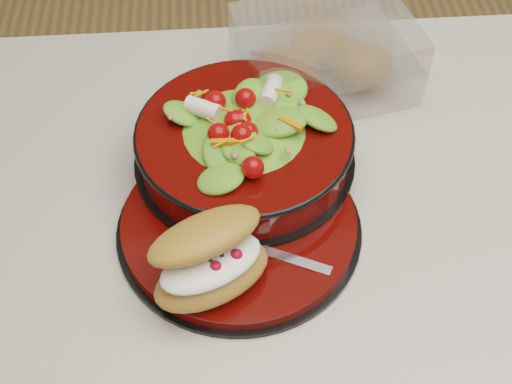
{
  "coord_description": "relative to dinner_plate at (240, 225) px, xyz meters",
  "views": [
    {
      "loc": [
        -0.27,
        -0.47,
        1.53
      ],
      "look_at": [
        -0.23,
        0.03,
        0.94
      ],
      "focal_mm": 50.0,
      "sensor_mm": 36.0,
      "label": 1
    }
  ],
  "objects": [
    {
      "name": "fork",
      "position": [
        0.01,
        -0.04,
        0.01
      ],
      "size": [
        0.14,
        0.08,
        0.0
      ],
      "rotation": [
        0.0,
        0.0,
        1.13
      ],
      "color": "silver",
      "rests_on": "dinner_plate"
    },
    {
      "name": "croissant",
      "position": [
        -0.03,
        -0.07,
        0.05
      ],
      "size": [
        0.14,
        0.13,
        0.07
      ],
      "rotation": [
        0.0,
        0.0,
        0.46
      ],
      "color": "#A27131",
      "rests_on": "dinner_plate"
    },
    {
      "name": "salad_bowl",
      "position": [
        0.01,
        0.09,
        0.05
      ],
      "size": [
        0.25,
        0.25,
        0.1
      ],
      "rotation": [
        0.0,
        0.0,
        0.26
      ],
      "color": "black",
      "rests_on": "dinner_plate"
    },
    {
      "name": "dinner_plate",
      "position": [
        0.0,
        0.0,
        0.0
      ],
      "size": [
        0.27,
        0.27,
        0.02
      ],
      "rotation": [
        0.0,
        0.0,
        -0.13
      ],
      "color": "black",
      "rests_on": "island_counter"
    },
    {
      "name": "pastry_box",
      "position": [
        0.12,
        0.24,
        0.03
      ],
      "size": [
        0.24,
        0.2,
        0.09
      ],
      "rotation": [
        0.0,
        0.0,
        0.22
      ],
      "color": "white",
      "rests_on": "island_counter"
    }
  ]
}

